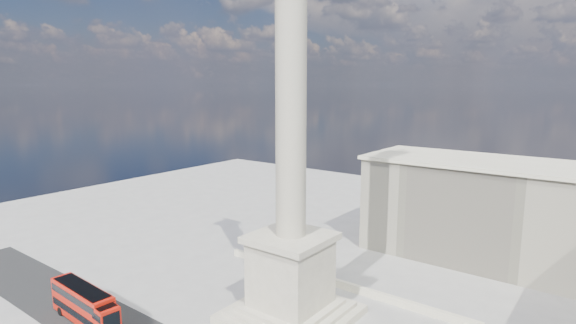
{
  "coord_description": "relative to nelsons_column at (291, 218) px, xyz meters",
  "views": [
    {
      "loc": [
        31.02,
        -36.41,
        28.54
      ],
      "look_at": [
        0.53,
        3.75,
        19.91
      ],
      "focal_mm": 28.0,
      "sensor_mm": 36.0,
      "label": 1
    }
  ],
  "objects": [
    {
      "name": "building_northeast",
      "position": [
        20.0,
        35.0,
        -4.59
      ],
      "size": [
        51.0,
        17.0,
        16.6
      ],
      "color": "#B4AD93",
      "rests_on": "ground"
    },
    {
      "name": "balustrade_wall",
      "position": [
        0.0,
        11.0,
        -12.37
      ],
      "size": [
        40.0,
        0.6,
        1.1
      ],
      "primitive_type": "cube",
      "color": "beige",
      "rests_on": "ground"
    },
    {
      "name": "red_bus_e",
      "position": [
        -19.54,
        -16.02,
        -10.54
      ],
      "size": [
        11.29,
        3.1,
        4.54
      ],
      "rotation": [
        0.0,
        0.0,
        -0.04
      ],
      "color": "red",
      "rests_on": "ground"
    },
    {
      "name": "nelsons_column",
      "position": [
        0.0,
        0.0,
        0.0
      ],
      "size": [
        14.0,
        14.0,
        49.85
      ],
      "color": "#BBB39C",
      "rests_on": "ground"
    },
    {
      "name": "red_bus_a",
      "position": [
        -17.35,
        -16.08,
        -10.78
      ],
      "size": [
        10.21,
        3.27,
        4.07
      ],
      "rotation": [
        0.0,
        0.0,
        -0.1
      ],
      "color": "red",
      "rests_on": "ground"
    }
  ]
}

